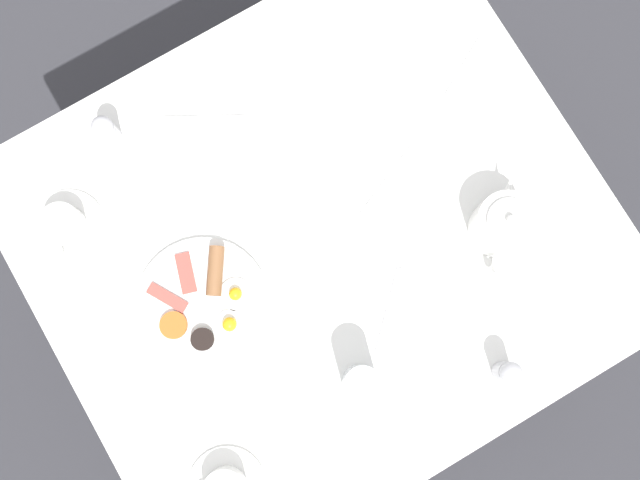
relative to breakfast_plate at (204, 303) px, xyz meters
The scene contains 13 objects.
ground_plane 0.83m from the breakfast_plate, 91.84° to the right, with size 8.00×8.00×0.00m, color #333338.
table 0.28m from the breakfast_plate, 91.84° to the right, with size 1.03×1.15×0.78m.
breakfast_plate is the anchor object (origin of this frame).
teapot_near 0.62m from the breakfast_plate, 106.12° to the right, with size 0.17×0.15×0.13m.
teacup_with_saucer_left 0.33m from the breakfast_plate, 31.01° to the left, with size 0.16×0.16×0.06m.
water_glass_tall 0.36m from the breakfast_plate, 147.06° to the right, with size 0.07×0.07×0.13m.
pepper_grinder 0.62m from the breakfast_plate, 133.29° to the right, with size 0.04×0.04×0.10m.
salt_grinder 0.41m from the breakfast_plate, ahead, with size 0.04×0.04×0.10m.
napkin_folded 0.32m from the breakfast_plate, 29.01° to the right, with size 0.21×0.23×0.01m.
fork_by_plate 0.53m from the breakfast_plate, 58.65° to the right, with size 0.07×0.17×0.00m.
knife_by_plate 0.45m from the breakfast_plate, 86.30° to the right, with size 0.09×0.19×0.00m.
spoon_for_tea 0.74m from the breakfast_plate, 77.60° to the right, with size 0.09×0.14×0.00m.
fork_spare 0.37m from the breakfast_plate, 123.21° to the right, with size 0.14×0.14×0.00m.
Camera 1 is at (-0.19, 0.11, 2.30)m, focal length 42.00 mm.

